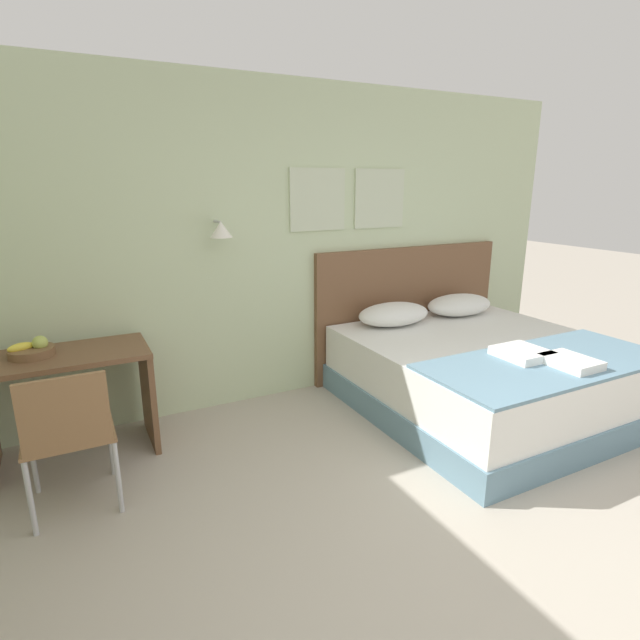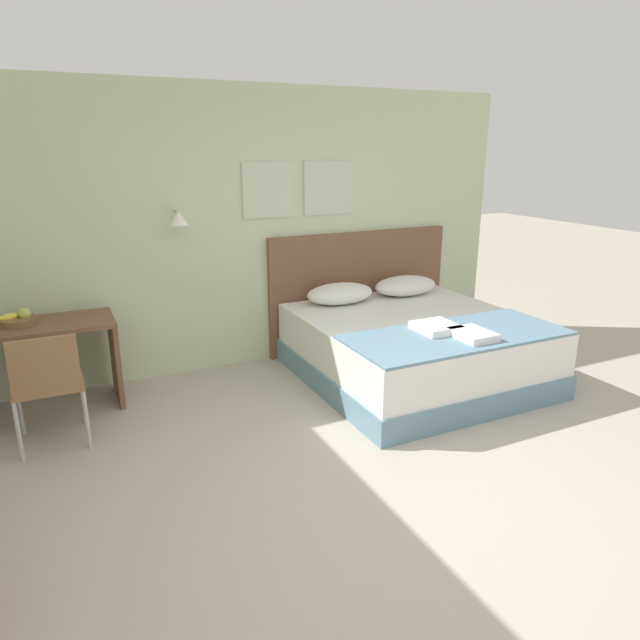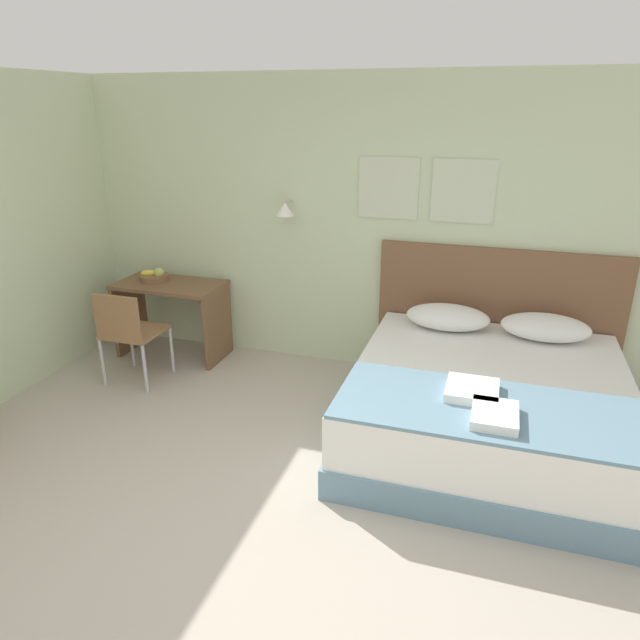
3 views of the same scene
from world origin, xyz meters
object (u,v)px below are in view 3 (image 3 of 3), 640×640
(pillow_right, at_px, (545,327))
(desk_chair, at_px, (127,329))
(desk, at_px, (172,306))
(folded_towel_near_foot, at_px, (472,390))
(fruit_bowl, at_px, (155,276))
(folded_towel_mid_bed, at_px, (495,415))
(headboard, at_px, (495,318))
(pillow_left, at_px, (448,317))
(bed, at_px, (486,408))
(throw_blanket, at_px, (488,409))

(pillow_right, bearing_deg, desk_chair, -168.42)
(desk, bearing_deg, folded_towel_near_foot, -21.74)
(folded_towel_near_foot, relative_size, fruit_bowl, 1.24)
(folded_towel_mid_bed, xyz_separation_m, fruit_bowl, (-3.28, 1.50, 0.15))
(desk_chair, bearing_deg, fruit_bowl, 102.48)
(headboard, bearing_deg, fruit_bowl, -175.14)
(desk_chair, bearing_deg, pillow_left, 14.80)
(fruit_bowl, bearing_deg, folded_towel_mid_bed, -24.59)
(folded_towel_near_foot, bearing_deg, pillow_right, 67.59)
(bed, xyz_separation_m, pillow_left, (-0.39, 0.75, 0.40))
(bed, xyz_separation_m, folded_towel_near_foot, (-0.11, -0.45, 0.35))
(folded_towel_near_foot, distance_m, fruit_bowl, 3.36)
(folded_towel_mid_bed, distance_m, desk_chair, 3.22)
(bed, height_order, pillow_left, pillow_left)
(pillow_left, relative_size, folded_towel_mid_bed, 1.99)
(pillow_right, bearing_deg, folded_towel_mid_bed, -103.12)
(desk, relative_size, fruit_bowl, 3.70)
(headboard, relative_size, folded_towel_mid_bed, 5.89)
(pillow_left, height_order, throw_blanket, pillow_left)
(folded_towel_near_foot, height_order, folded_towel_mid_bed, same)
(throw_blanket, bearing_deg, pillow_right, 73.86)
(pillow_right, distance_m, desk, 3.45)
(pillow_right, relative_size, fruit_bowl, 2.49)
(pillow_left, xyz_separation_m, folded_towel_near_foot, (0.28, -1.20, -0.05))
(fruit_bowl, bearing_deg, folded_towel_near_foot, -21.23)
(pillow_right, height_order, folded_towel_near_foot, pillow_right)
(bed, distance_m, folded_towel_near_foot, 0.58)
(bed, bearing_deg, fruit_bowl, 166.63)
(folded_towel_near_foot, bearing_deg, desk, 158.26)
(headboard, distance_m, throw_blanket, 1.64)
(pillow_right, xyz_separation_m, throw_blanket, (-0.39, -1.34, -0.09))
(pillow_left, distance_m, folded_towel_near_foot, 1.23)
(pillow_left, xyz_separation_m, throw_blanket, (0.39, -1.34, -0.09))
(bed, distance_m, desk, 3.15)
(folded_towel_near_foot, height_order, desk_chair, desk_chair)
(headboard, xyz_separation_m, desk_chair, (-3.08, -1.00, -0.10))
(bed, relative_size, pillow_right, 2.91)
(pillow_left, distance_m, pillow_right, 0.78)
(headboard, distance_m, pillow_left, 0.49)
(desk_chair, bearing_deg, pillow_right, 11.58)
(throw_blanket, height_order, desk_chair, desk_chair)
(bed, height_order, folded_towel_mid_bed, folded_towel_mid_bed)
(pillow_right, xyz_separation_m, desk, (-3.44, -0.03, -0.18))
(bed, relative_size, folded_towel_near_foot, 5.88)
(bed, height_order, throw_blanket, throw_blanket)
(pillow_left, height_order, desk, pillow_left)
(pillow_right, relative_size, folded_towel_near_foot, 2.02)
(headboard, height_order, throw_blanket, headboard)
(fruit_bowl, bearing_deg, pillow_left, -0.33)
(pillow_right, xyz_separation_m, fruit_bowl, (-3.63, 0.02, 0.10))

